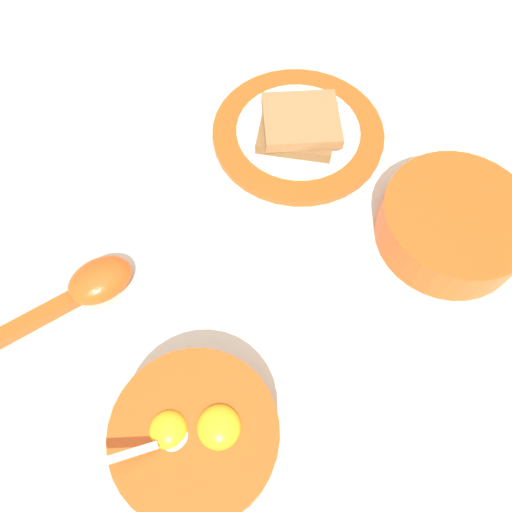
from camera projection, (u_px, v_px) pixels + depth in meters
name	position (u px, v px, depth m)	size (l,w,h in m)	color
ground_plane	(248.00, 253.00, 0.59)	(3.00, 3.00, 0.00)	silver
egg_bowl	(196.00, 435.00, 0.47)	(0.16, 0.16, 0.08)	#DB5119
toast_plate	(298.00, 133.00, 0.67)	(0.23, 0.23, 0.01)	#DB5119
toast_sandwich	(299.00, 124.00, 0.65)	(0.13, 0.13, 0.03)	brown
soup_spoon	(89.00, 287.00, 0.55)	(0.17, 0.06, 0.03)	#DB5119
congee_bowl	(454.00, 223.00, 0.58)	(0.17, 0.17, 0.05)	#DB5119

